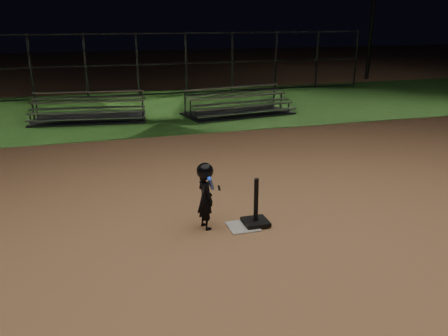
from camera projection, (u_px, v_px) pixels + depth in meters
ground at (243, 227)px, 7.13m from camera, size 80.00×80.00×0.00m
grass_strip at (150, 109)px, 16.22m from camera, size 60.00×8.00×0.01m
home_plate at (243, 227)px, 7.12m from camera, size 0.45×0.45×0.02m
batting_tee at (256, 216)px, 7.16m from camera, size 0.38×0.38×0.74m
child_batter at (205, 194)px, 6.95m from camera, size 0.41×0.59×1.04m
bleacher_left at (89, 115)px, 14.42m from camera, size 3.63×2.12×0.84m
bleacher_right at (238, 109)px, 15.31m from camera, size 3.70×2.18×0.86m
backstop_fence at (137, 65)px, 18.56m from camera, size 20.08×0.08×2.50m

